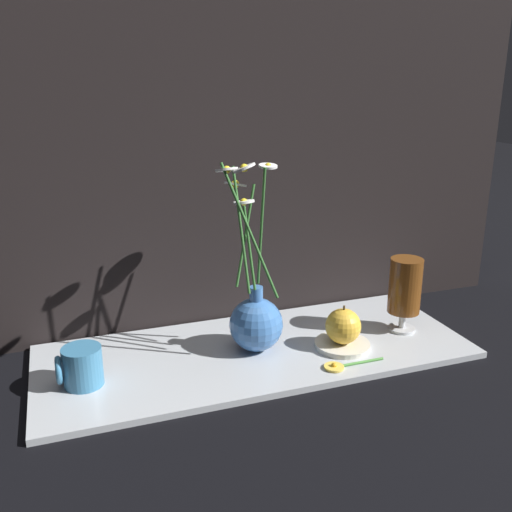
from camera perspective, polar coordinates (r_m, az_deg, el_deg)
name	(u,v)px	position (r m, az deg, el deg)	size (l,w,h in m)	color
ground_plane	(256,354)	(1.11, 0.01, -9.82)	(6.00, 6.00, 0.00)	black
shelf	(256,352)	(1.11, 0.01, -9.55)	(0.82, 0.32, 0.01)	#B2B7BC
backdrop_wall	(226,54)	(1.15, -3.07, 19.55)	(1.32, 0.02, 1.10)	black
vase_with_flowers	(254,317)	(1.08, -0.15, -6.08)	(0.13, 0.18, 0.37)	#3F72B7
yellow_mug	(81,367)	(1.02, -17.10, -10.53)	(0.08, 0.07, 0.07)	teal
tea_glass	(405,288)	(1.18, 14.67, -3.08)	(0.07, 0.07, 0.15)	silver
saucer_plate	(342,345)	(1.12, 8.61, -8.77)	(0.11, 0.11, 0.01)	silver
orange_fruit	(343,326)	(1.10, 8.71, -6.95)	(0.07, 0.07, 0.08)	gold
loose_daisy	(341,366)	(1.05, 8.49, -10.79)	(0.12, 0.04, 0.01)	#4C8E3D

